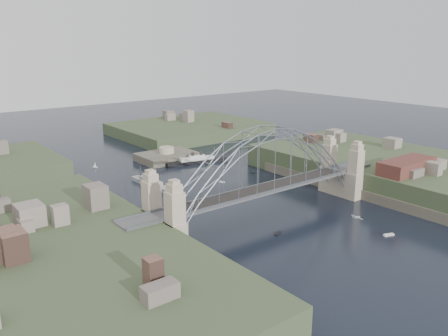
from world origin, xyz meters
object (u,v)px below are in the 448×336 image
(ocean_liner, at_px, (197,161))
(naval_cruiser_near, at_px, (151,183))
(bridge, at_px, (267,174))
(fort_island, at_px, (167,161))
(naval_cruiser_far, at_px, (52,163))
(wharf_shed, at_px, (407,166))

(ocean_liner, bearing_deg, naval_cruiser_near, -152.83)
(bridge, relative_size, fort_island, 3.82)
(bridge, bearing_deg, naval_cruiser_far, 106.13)
(bridge, bearing_deg, naval_cruiser_near, 102.96)
(naval_cruiser_far, height_order, ocean_liner, ocean_liner)
(bridge, relative_size, naval_cruiser_near, 4.14)
(naval_cruiser_far, bearing_deg, bridge, -73.87)
(naval_cruiser_far, relative_size, ocean_liner, 0.57)
(bridge, distance_m, fort_island, 72.14)
(fort_island, bearing_deg, naval_cruiser_far, 150.99)
(fort_island, relative_size, ocean_liner, 0.88)
(bridge, bearing_deg, ocean_liner, 72.35)
(bridge, relative_size, ocean_liner, 3.36)
(bridge, bearing_deg, wharf_shed, -17.65)
(fort_island, height_order, naval_cruiser_far, fort_island)
(bridge, xyz_separation_m, fort_island, (12.00, 70.00, -12.66))
(fort_island, bearing_deg, bridge, -99.73)
(naval_cruiser_near, relative_size, ocean_liner, 0.81)
(fort_island, relative_size, naval_cruiser_near, 1.08)
(wharf_shed, bearing_deg, naval_cruiser_near, 133.07)
(wharf_shed, height_order, naval_cruiser_far, wharf_shed)
(fort_island, xyz_separation_m, wharf_shed, (32.00, -84.00, 10.34))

